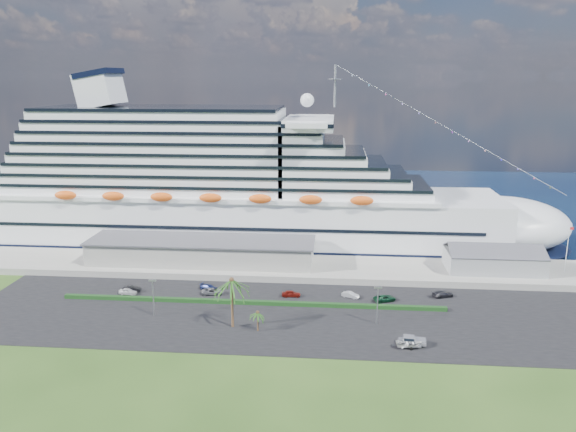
# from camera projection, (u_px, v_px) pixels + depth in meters

# --- Properties ---
(ground) EXTENTS (420.00, 420.00, 0.00)m
(ground) POSITION_uv_depth(u_px,v_px,m) (278.00, 338.00, 112.10)
(ground) COLOR #264416
(ground) RESTS_ON ground
(asphalt_lot) EXTENTS (140.00, 38.00, 0.12)m
(asphalt_lot) POSITION_uv_depth(u_px,v_px,m) (284.00, 315.00, 122.71)
(asphalt_lot) COLOR black
(asphalt_lot) RESTS_ON ground
(wharf) EXTENTS (240.00, 20.00, 1.80)m
(wharf) POSITION_uv_depth(u_px,v_px,m) (294.00, 267.00, 150.54)
(wharf) COLOR gray
(wharf) RESTS_ON ground
(water) EXTENTS (420.00, 160.00, 0.02)m
(water) POSITION_uv_depth(u_px,v_px,m) (310.00, 199.00, 237.76)
(water) COLOR black
(water) RESTS_ON ground
(cruise_ship) EXTENTS (191.00, 38.00, 54.00)m
(cruise_ship) POSITION_uv_depth(u_px,v_px,m) (230.00, 191.00, 171.71)
(cruise_ship) COLOR silver
(cruise_ship) RESTS_ON ground
(terminal_building) EXTENTS (61.00, 15.00, 6.30)m
(terminal_building) POSITION_uv_depth(u_px,v_px,m) (202.00, 250.00, 151.63)
(terminal_building) COLOR gray
(terminal_building) RESTS_ON wharf
(port_shed) EXTENTS (24.00, 12.31, 7.37)m
(port_shed) POSITION_uv_depth(u_px,v_px,m) (493.00, 260.00, 145.37)
(port_shed) COLOR gray
(port_shed) RESTS_ON wharf
(flagpole) EXTENTS (1.08, 0.16, 12.00)m
(flagpole) POSITION_uv_depth(u_px,v_px,m) (567.00, 248.00, 142.93)
(flagpole) COLOR silver
(flagpole) RESTS_ON wharf
(hedge) EXTENTS (88.00, 1.10, 0.90)m
(hedge) POSITION_uv_depth(u_px,v_px,m) (251.00, 302.00, 128.09)
(hedge) COLOR black
(hedge) RESTS_ON asphalt_lot
(lamp_post_left) EXTENTS (1.60, 0.35, 8.27)m
(lamp_post_left) POSITION_uv_depth(u_px,v_px,m) (153.00, 293.00, 120.87)
(lamp_post_left) COLOR gray
(lamp_post_left) RESTS_ON asphalt_lot
(lamp_post_right) EXTENTS (1.60, 0.35, 8.27)m
(lamp_post_right) POSITION_uv_depth(u_px,v_px,m) (378.00, 301.00, 116.87)
(lamp_post_right) COLOR gray
(lamp_post_right) RESTS_ON asphalt_lot
(palm_tall) EXTENTS (8.82, 8.82, 11.13)m
(palm_tall) POSITION_uv_depth(u_px,v_px,m) (232.00, 286.00, 114.57)
(palm_tall) COLOR #47301E
(palm_tall) RESTS_ON ground
(palm_short) EXTENTS (3.53, 3.53, 4.56)m
(palm_short) POSITION_uv_depth(u_px,v_px,m) (258.00, 315.00, 114.00)
(palm_short) COLOR #47301E
(palm_short) RESTS_ON ground
(parked_car_0) EXTENTS (4.45, 2.21, 1.46)m
(parked_car_0) POSITION_uv_depth(u_px,v_px,m) (128.00, 291.00, 133.82)
(parked_car_0) COLOR silver
(parked_car_0) RESTS_ON asphalt_lot
(parked_car_1) EXTENTS (4.48, 2.08, 1.42)m
(parked_car_1) POSITION_uv_depth(u_px,v_px,m) (132.00, 289.00, 135.47)
(parked_car_1) COLOR black
(parked_car_1) RESTS_ON asphalt_lot
(parked_car_2) EXTENTS (5.52, 3.01, 1.47)m
(parked_car_2) POSITION_uv_depth(u_px,v_px,m) (213.00, 291.00, 133.86)
(parked_car_2) COLOR slate
(parked_car_2) RESTS_ON asphalt_lot
(parked_car_3) EXTENTS (5.08, 3.72, 1.37)m
(parked_car_3) POSITION_uv_depth(u_px,v_px,m) (209.00, 287.00, 136.58)
(parked_car_3) COLOR #172150
(parked_car_3) RESTS_ON asphalt_lot
(parked_car_4) EXTENTS (4.56, 2.15, 1.51)m
(parked_car_4) POSITION_uv_depth(u_px,v_px,m) (291.00, 294.00, 132.43)
(parked_car_4) COLOR maroon
(parked_car_4) RESTS_ON asphalt_lot
(parked_car_5) EXTENTS (4.34, 3.01, 1.36)m
(parked_car_5) POSITION_uv_depth(u_px,v_px,m) (350.00, 295.00, 131.86)
(parked_car_5) COLOR #A9ABB0
(parked_car_5) RESTS_ON asphalt_lot
(parked_car_6) EXTENTS (5.74, 4.18, 1.45)m
(parked_car_6) POSITION_uv_depth(u_px,v_px,m) (385.00, 298.00, 129.78)
(parked_car_6) COLOR #0E3921
(parked_car_6) RESTS_ON asphalt_lot
(parked_car_7) EXTENTS (5.53, 3.74, 1.49)m
(parked_car_7) POSITION_uv_depth(u_px,v_px,m) (443.00, 294.00, 132.22)
(parked_car_7) COLOR black
(parked_car_7) RESTS_ON asphalt_lot
(pickup_truck) EXTENTS (5.37, 2.31, 1.85)m
(pickup_truck) POSITION_uv_depth(u_px,v_px,m) (412.00, 340.00, 108.41)
(pickup_truck) COLOR black
(pickup_truck) RESTS_ON asphalt_lot
(boat_trailer) EXTENTS (5.80, 4.00, 1.64)m
(boat_trailer) POSITION_uv_depth(u_px,v_px,m) (409.00, 343.00, 107.26)
(boat_trailer) COLOR gray
(boat_trailer) RESTS_ON asphalt_lot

